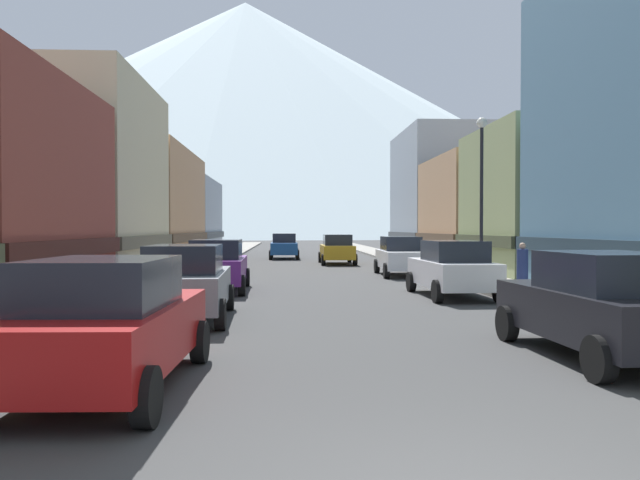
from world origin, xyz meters
TOP-DOWN VIEW (x-y plane):
  - sidewalk_left at (-6.25, 35.00)m, footprint 2.50×100.00m
  - sidewalk_right at (6.25, 35.00)m, footprint 2.50×100.00m
  - storefront_left_2 at (-10.91, 23.18)m, footprint 7.11×9.79m
  - storefront_left_3 at (-12.17, 35.46)m, footprint 9.64×13.97m
  - storefront_left_4 at (-10.97, 48.73)m, footprint 7.25×12.29m
  - storefront_right_2 at (11.65, 23.47)m, footprint 8.59×8.10m
  - storefront_right_3 at (12.01, 32.76)m, footprint 9.31×9.62m
  - storefront_right_4 at (12.00, 43.44)m, footprint 9.29×11.24m
  - car_left_0 at (-3.80, 3.86)m, footprint 2.21×4.47m
  - car_left_1 at (-3.80, 10.27)m, footprint 2.19×4.46m
  - car_left_2 at (-3.80, 16.98)m, footprint 2.13×4.43m
  - car_right_0 at (3.80, 5.51)m, footprint 2.21×4.47m
  - car_right_1 at (3.80, 14.84)m, footprint 2.19×4.46m
  - car_right_2 at (3.80, 23.68)m, footprint 2.14×4.44m
  - car_driving_0 at (-1.60, 39.68)m, footprint 2.06×4.40m
  - car_driving_1 at (1.60, 32.86)m, footprint 2.06×4.40m
  - trash_bin_right at (6.35, 9.25)m, footprint 0.59×0.59m
  - potted_plant_0 at (-7.00, 19.15)m, footprint 0.54×0.54m
  - pedestrian_0 at (6.25, 15.35)m, footprint 0.36×0.36m
  - streetlamp_right at (5.35, 16.83)m, footprint 0.36×0.36m
  - mountain_backdrop at (-18.67, 260.00)m, footprint 315.49×315.49m

SIDE VIEW (x-z plane):
  - sidewalk_left at x=-6.25m, z-range 0.00..0.15m
  - sidewalk_right at x=6.25m, z-range 0.00..0.15m
  - potted_plant_0 at x=-7.00m, z-range 0.17..0.99m
  - trash_bin_right at x=6.35m, z-range 0.15..1.13m
  - pedestrian_0 at x=6.25m, z-range 0.08..1.63m
  - car_left_0 at x=-3.80m, z-range 0.01..1.79m
  - car_left_1 at x=-3.80m, z-range 0.01..1.79m
  - car_left_2 at x=-3.80m, z-range 0.01..1.79m
  - car_right_0 at x=3.80m, z-range 0.01..1.79m
  - car_right_1 at x=3.80m, z-range 0.01..1.79m
  - car_right_2 at x=3.80m, z-range 0.01..1.79m
  - car_driving_0 at x=-1.60m, z-range 0.01..1.79m
  - car_driving_1 at x=1.60m, z-range 0.01..1.79m
  - storefront_left_4 at x=-10.97m, z-range -0.12..6.10m
  - storefront_right_3 at x=12.01m, z-range -0.12..6.32m
  - storefront_right_2 at x=11.65m, z-range -0.13..6.63m
  - storefront_left_3 at x=-12.17m, z-range -0.13..6.93m
  - streetlamp_right at x=5.35m, z-range 1.06..6.92m
  - storefront_left_2 at x=-10.91m, z-range -0.15..8.39m
  - storefront_right_4 at x=12.00m, z-range -0.16..9.48m
  - mountain_backdrop at x=-18.67m, z-range 0.00..96.43m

